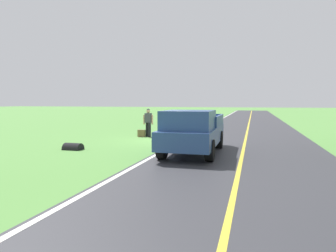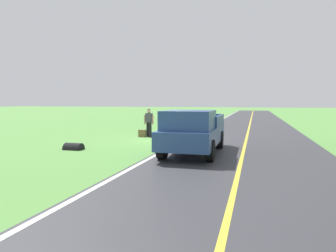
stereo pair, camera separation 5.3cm
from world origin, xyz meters
The scene contains 8 objects.
ground_plane centered at (0.00, 0.00, 0.00)m, with size 200.00×200.00×0.00m, color #568E42.
road_surface centered at (-4.42, 0.00, 0.00)m, with size 7.10×120.00×0.00m, color #333338.
lane_edge_line centered at (-1.05, 0.00, 0.01)m, with size 0.16×117.60×0.00m, color silver.
lane_centre_line centered at (-4.42, 0.00, 0.01)m, with size 0.14×117.60×0.00m, color gold.
hitchhiker_walking centered at (1.35, -1.35, 0.98)m, with size 0.62×0.51×1.75m.
suitcase_carried centered at (1.77, -1.25, 0.22)m, with size 0.20×0.46×0.43m, color brown.
pickup_truck_passing centered at (-2.43, 3.83, 0.97)m, with size 2.14×5.42×1.82m.
drainage_culvert centered at (2.97, 4.23, 0.00)m, with size 0.60×0.60×0.80m, color black.
Camera 1 is at (-4.82, 16.03, 2.16)m, focal length 32.26 mm.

